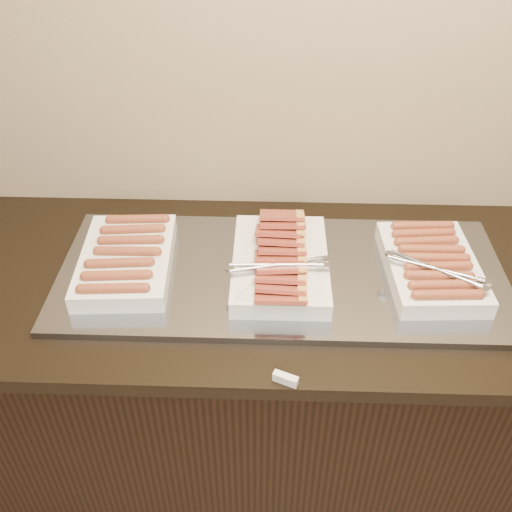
% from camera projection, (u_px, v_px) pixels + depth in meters
% --- Properties ---
extents(counter, '(2.06, 0.76, 0.90)m').
position_uv_depth(counter, '(269.00, 382.00, 1.83)').
color(counter, black).
rests_on(counter, ground).
extents(warming_tray, '(1.20, 0.50, 0.02)m').
position_uv_depth(warming_tray, '(282.00, 274.00, 1.54)').
color(warming_tray, gray).
rests_on(warming_tray, counter).
extents(dish_left, '(0.26, 0.37, 0.07)m').
position_uv_depth(dish_left, '(126.00, 259.00, 1.53)').
color(dish_left, silver).
rests_on(dish_left, warming_tray).
extents(dish_center, '(0.27, 0.40, 0.10)m').
position_uv_depth(dish_center, '(280.00, 262.00, 1.51)').
color(dish_center, silver).
rests_on(dish_center, warming_tray).
extents(dish_right, '(0.27, 0.36, 0.08)m').
position_uv_depth(dish_right, '(432.00, 266.00, 1.50)').
color(dish_right, silver).
rests_on(dish_right, warming_tray).
extents(label_holder, '(0.06, 0.04, 0.02)m').
position_uv_depth(label_holder, '(286.00, 379.00, 1.26)').
color(label_holder, silver).
rests_on(label_holder, counter).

